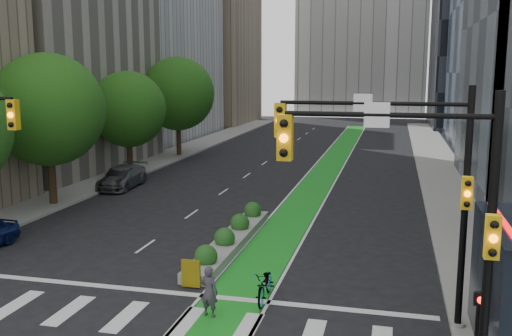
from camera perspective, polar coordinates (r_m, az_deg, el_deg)
The scene contains 17 objects.
ground at distance 20.07m, azimuth -11.62°, elevation -13.21°, with size 160.00×160.00×0.00m, color black.
sidewalk_left at distance 46.79m, azimuth -11.71°, elevation 0.05°, with size 3.60×90.00×0.15m, color gray.
sidewalk_right at distance 42.51m, azimuth 18.42°, elevation -1.21°, with size 3.60×90.00×0.15m, color gray.
bike_lane_paint at distance 47.56m, azimuth 7.32°, elevation 0.24°, with size 2.20×70.00×0.01m, color #1B9422.
building_tan_far at distance 87.45m, azimuth -5.25°, elevation 13.09°, with size 14.00×16.00×26.00m, color tan.
building_dark_end at distance 85.71m, azimuth 22.21°, elevation 13.17°, with size 14.00×18.00×28.00m, color black.
tree_mid at distance 34.50m, azimuth -20.08°, elevation 5.49°, with size 6.40×6.40×8.78m.
tree_midfar at distance 43.20m, azimuth -12.67°, elevation 5.74°, with size 5.60×5.60×7.76m.
tree_far at distance 52.31m, azimuth -7.83°, elevation 7.35°, with size 6.60×6.60×9.00m.
signal_right at distance 17.38m, azimuth 15.36°, elevation -0.39°, with size 5.82×0.51×7.20m.
signal_far_right at distance 13.00m, azimuth 17.21°, elevation -4.06°, with size 4.82×0.51×7.20m.
median_planter at distance 25.75m, azimuth -2.48°, elevation -6.96°, with size 1.20×10.26×1.10m.
ped_signal_post at distance 15.52m, azimuth 21.32°, elevation -14.41°, with size 0.32×0.43×2.46m.
bicycle at distance 19.82m, azimuth 0.95°, elevation -11.54°, with size 0.75×2.15×1.13m, color gray.
cyclist at distance 18.55m, azimuth -4.70°, elevation -12.20°, with size 0.61×0.40×1.67m, color #3D3641.
parked_car_left_mid at distance 38.99m, azimuth -13.43°, elevation -1.04°, with size 1.41×4.04×1.33m, color black.
parked_car_left_far at distance 39.26m, azimuth -13.22°, elevation -0.87°, with size 2.03×5.00×1.45m, color #525556.
Camera 1 is at (8.09, -16.65, 7.74)m, focal length 40.00 mm.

